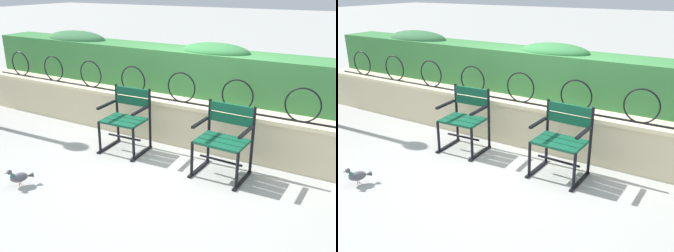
% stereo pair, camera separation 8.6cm
% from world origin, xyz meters
% --- Properties ---
extents(ground_plane, '(60.00, 60.00, 0.00)m').
position_xyz_m(ground_plane, '(0.00, 0.00, 0.00)').
color(ground_plane, '#9E9E99').
extents(stone_wall, '(8.28, 0.41, 0.62)m').
position_xyz_m(stone_wall, '(0.00, 0.85, 0.32)').
color(stone_wall, beige).
rests_on(stone_wall, ground).
extents(iron_arch_fence, '(7.72, 0.02, 0.42)m').
position_xyz_m(iron_arch_fence, '(-0.17, 0.78, 0.81)').
color(iron_arch_fence, black).
rests_on(iron_arch_fence, stone_wall).
extents(hedge_row, '(8.12, 0.62, 0.76)m').
position_xyz_m(hedge_row, '(-0.06, 1.34, 0.97)').
color(hedge_row, '#387A3D').
rests_on(hedge_row, stone_wall).
extents(park_chair_left, '(0.59, 0.54, 0.85)m').
position_xyz_m(park_chair_left, '(-0.76, 0.28, 0.46)').
color(park_chair_left, '#0F4C33').
rests_on(park_chair_left, ground).
extents(park_chair_right, '(0.62, 0.55, 0.84)m').
position_xyz_m(park_chair_right, '(0.65, 0.27, 0.46)').
color(park_chair_right, '#0F4C33').
rests_on(park_chair_right, ground).
extents(pigeon_near_chairs, '(0.20, 0.27, 0.22)m').
position_xyz_m(pigeon_near_chairs, '(-1.23, -1.15, 0.11)').
color(pigeon_near_chairs, '#5B5B66').
rests_on(pigeon_near_chairs, ground).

